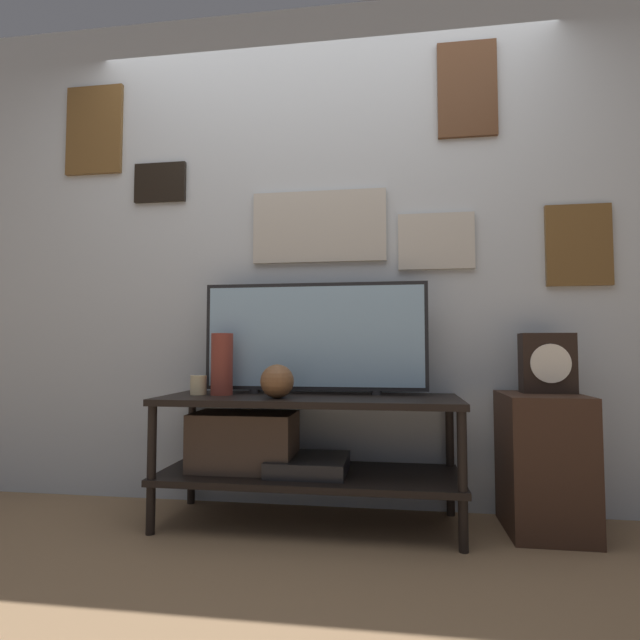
# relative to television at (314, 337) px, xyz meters

# --- Properties ---
(ground_plane) EXTENTS (12.00, 12.00, 0.00)m
(ground_plane) POSITION_rel_television_xyz_m (-0.01, -0.40, -0.88)
(ground_plane) COLOR #846647
(wall_back) EXTENTS (6.40, 0.08, 2.70)m
(wall_back) POSITION_rel_television_xyz_m (-0.01, 0.19, 0.48)
(wall_back) COLOR #B2BCC6
(wall_back) RESTS_ON ground_plane
(media_console) EXTENTS (1.40, 0.51, 0.59)m
(media_console) POSITION_rel_television_xyz_m (-0.13, -0.11, -0.50)
(media_console) COLOR black
(media_console) RESTS_ON ground_plane
(television) EXTENTS (1.11, 0.05, 0.55)m
(television) POSITION_rel_television_xyz_m (0.00, 0.00, 0.00)
(television) COLOR black
(television) RESTS_ON media_console
(vase_tall_ceramic) EXTENTS (0.11, 0.11, 0.30)m
(vase_tall_ceramic) POSITION_rel_television_xyz_m (-0.44, -0.10, -0.13)
(vase_tall_ceramic) COLOR brown
(vase_tall_ceramic) RESTS_ON media_console
(vase_round_glass) EXTENTS (0.15, 0.15, 0.15)m
(vase_round_glass) POSITION_rel_television_xyz_m (-0.14, -0.22, -0.21)
(vase_round_glass) COLOR brown
(vase_round_glass) RESTS_ON media_console
(candle_jar) EXTENTS (0.08, 0.08, 0.09)m
(candle_jar) POSITION_rel_television_xyz_m (-0.56, -0.10, -0.24)
(candle_jar) COLOR beige
(candle_jar) RESTS_ON media_console
(side_table) EXTENTS (0.35, 0.40, 0.61)m
(side_table) POSITION_rel_television_xyz_m (1.05, -0.06, -0.57)
(side_table) COLOR #382319
(side_table) RESTS_ON ground_plane
(mantel_clock) EXTENTS (0.24, 0.11, 0.28)m
(mantel_clock) POSITION_rel_television_xyz_m (1.09, -0.01, -0.13)
(mantel_clock) COLOR black
(mantel_clock) RESTS_ON side_table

